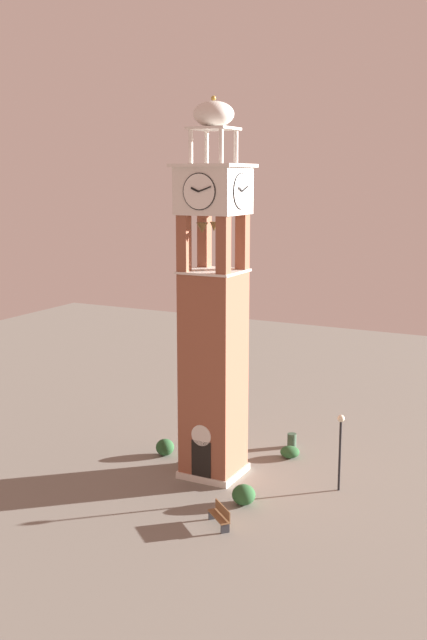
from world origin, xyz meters
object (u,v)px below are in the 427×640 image
object	(u,v)px
clock_tower	(213,325)
park_bench	(220,516)
lamp_post	(340,438)
trash_bin	(292,440)

from	to	relation	value
clock_tower	park_bench	size ratio (longest dim) A/B	12.78
lamp_post	trash_bin	world-z (taller)	lamp_post
trash_bin	lamp_post	bearing A→B (deg)	-46.93
park_bench	trash_bin	size ratio (longest dim) A/B	1.88
clock_tower	lamp_post	size ratio (longest dim) A/B	4.89
clock_tower	lamp_post	bearing A→B (deg)	8.66
clock_tower	lamp_post	distance (m)	8.44
clock_tower	park_bench	distance (m)	9.56
clock_tower	park_bench	world-z (taller)	clock_tower
park_bench	trash_bin	distance (m)	10.70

